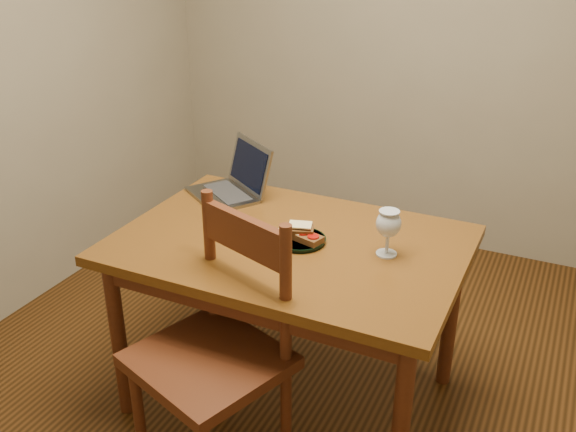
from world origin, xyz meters
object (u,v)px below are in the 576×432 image
at_px(plate, 300,240).
at_px(milk_glass, 388,233).
at_px(chair, 214,342).
at_px(table, 290,260).
at_px(laptop, 235,181).

height_order(plate, milk_glass, milk_glass).
distance_m(chair, milk_glass, 0.72).
bearing_deg(chair, table, 100.53).
relative_size(chair, laptop, 1.42).
bearing_deg(laptop, milk_glass, 15.31).
distance_m(plate, laptop, 0.55).
xyz_separation_m(chair, milk_glass, (0.43, 0.50, 0.28)).
relative_size(table, milk_glass, 7.35).
bearing_deg(table, laptop, 143.37).
relative_size(milk_glass, laptop, 0.42).
bearing_deg(plate, milk_glass, 7.90).
relative_size(plate, laptop, 0.47).
bearing_deg(milk_glass, laptop, 161.56).
distance_m(milk_glass, laptop, 0.82).
height_order(table, plate, plate).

